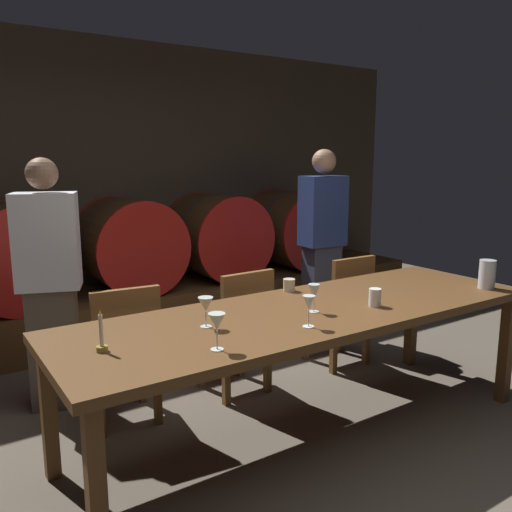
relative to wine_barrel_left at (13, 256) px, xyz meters
The scene contains 21 objects.
ground_plane 2.92m from the wine_barrel_left, 69.57° to the right, with size 9.31×9.31×0.00m, color brown.
back_wall 1.24m from the wine_barrel_left, 29.34° to the left, with size 7.16×0.24×2.73m, color #473A2D.
barrel_shelf 1.16m from the wine_barrel_left, ahead, with size 6.44×0.90×0.40m, color brown.
wine_barrel_left is the anchor object (origin of this frame).
wine_barrel_center 0.99m from the wine_barrel_left, ahead, with size 0.86×0.81×0.86m.
wine_barrel_right 1.92m from the wine_barrel_left, ahead, with size 0.86×0.81×0.86m.
wine_barrel_far_right 2.89m from the wine_barrel_left, ahead, with size 0.86×0.81×0.86m.
dining_table 2.66m from the wine_barrel_left, 63.99° to the right, with size 2.88×0.91×0.77m.
chair_left 1.74m from the wine_barrel_left, 79.30° to the right, with size 0.44×0.44×0.88m.
chair_center 2.06m from the wine_barrel_left, 56.61° to the right, with size 0.41×0.41×0.88m.
chair_right 2.70m from the wine_barrel_left, 39.71° to the right, with size 0.41×0.41×0.88m.
guest_left 1.19m from the wine_barrel_left, 88.83° to the right, with size 0.44×0.36×1.62m.
guest_right 2.61m from the wine_barrel_left, 24.78° to the right, with size 0.39×0.26×1.69m.
candle_center 2.40m from the wine_barrel_left, 90.68° to the right, with size 0.05×0.05×0.19m.
pitcher 3.61m from the wine_barrel_left, 47.68° to the right, with size 0.10×0.10×0.19m.
wine_glass_far_left 2.70m from the wine_barrel_left, 81.35° to the right, with size 0.08×0.08×0.17m.
wine_glass_center_left 2.41m from the wine_barrel_left, 77.62° to the right, with size 0.08×0.08×0.16m.
wine_glass_center_right 2.81m from the wine_barrel_left, 70.23° to the right, with size 0.06×0.06×0.16m.
wine_glass_far_right 2.71m from the wine_barrel_left, 65.11° to the right, with size 0.06×0.06×0.16m.
cup_left 2.40m from the wine_barrel_left, 56.91° to the right, with size 0.08×0.08×0.08m, color beige.
cup_right 2.97m from the wine_barrel_left, 59.47° to the right, with size 0.07×0.07×0.10m, color white.
Camera 1 is at (-1.66, -1.99, 1.62)m, focal length 36.90 mm.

